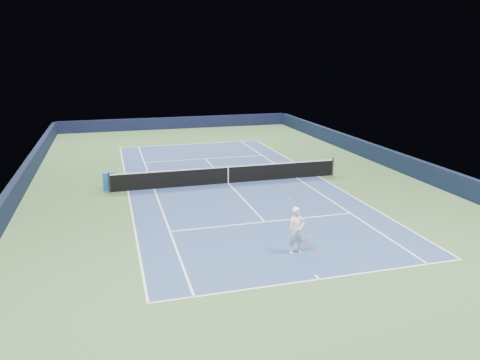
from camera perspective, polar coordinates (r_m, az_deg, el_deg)
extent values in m
plane|color=#395B32|center=(26.18, -1.44, -0.40)|extent=(40.00, 40.00, 0.00)
cube|color=black|center=(45.15, -7.77, 6.91)|extent=(22.00, 0.35, 1.10)
cube|color=black|center=(30.49, 18.68, 2.13)|extent=(0.35, 40.00, 1.10)
cube|color=black|center=(25.69, -25.54, -0.98)|extent=(0.35, 40.00, 1.10)
cube|color=navy|center=(26.18, -1.44, -0.39)|extent=(10.97, 23.77, 0.01)
cube|color=white|center=(37.50, -5.98, 4.40)|extent=(10.97, 0.08, 0.00)
cube|color=white|center=(15.69, 9.66, -11.85)|extent=(10.97, 0.08, 0.00)
cube|color=white|center=(27.99, 9.50, 0.46)|extent=(0.08, 23.77, 0.00)
cube|color=white|center=(25.43, -13.50, -1.29)|extent=(0.08, 23.77, 0.00)
cube|color=white|center=(27.44, 6.91, 0.26)|extent=(0.08, 23.77, 0.00)
cube|color=white|center=(25.51, -10.43, -1.06)|extent=(0.08, 23.77, 0.00)
cube|color=white|center=(32.22, -4.28, 2.61)|extent=(8.23, 0.08, 0.00)
cube|color=white|center=(20.34, 3.06, -5.12)|extent=(8.23, 0.08, 0.00)
cube|color=white|center=(26.17, -1.44, -0.38)|extent=(0.08, 12.80, 0.00)
cube|color=white|center=(37.36, -5.94, 4.35)|extent=(0.08, 0.30, 0.00)
cube|color=white|center=(15.81, 9.42, -11.61)|extent=(0.08, 0.30, 0.00)
cylinder|color=black|center=(25.28, -15.64, -0.30)|extent=(0.10, 0.10, 1.07)
cylinder|color=black|center=(28.26, 11.22, 1.62)|extent=(0.10, 0.10, 1.07)
cube|color=black|center=(26.06, -1.45, 0.57)|extent=(12.80, 0.03, 0.91)
cube|color=white|center=(25.93, -1.46, 1.61)|extent=(12.80, 0.04, 0.06)
cube|color=white|center=(26.06, -1.45, 0.57)|extent=(0.05, 0.04, 0.91)
cube|color=#1D5CAF|center=(25.85, -15.65, -0.09)|extent=(0.66, 0.62, 0.95)
cube|color=white|center=(25.86, -15.00, -0.10)|extent=(0.06, 0.42, 0.42)
imported|color=white|center=(17.13, 6.91, -6.12)|extent=(0.67, 0.47, 1.76)
cylinder|color=#CE859C|center=(17.27, 7.94, -6.63)|extent=(0.03, 0.03, 0.29)
cylinder|color=black|center=(17.37, 7.91, -7.36)|extent=(0.29, 0.02, 0.29)
cylinder|color=pink|center=(17.37, 7.91, -7.36)|extent=(0.31, 0.03, 0.31)
sphere|color=#B3CD2B|center=(17.74, 6.06, -2.26)|extent=(0.07, 0.07, 0.07)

